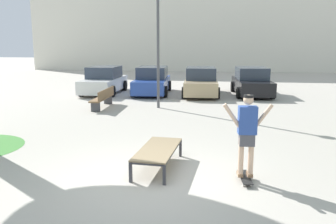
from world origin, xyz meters
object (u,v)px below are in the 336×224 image
(skateboard, at_px, (245,177))
(park_bench, at_px, (103,98))
(skater, at_px, (247,130))
(car_tan, at_px, (201,82))
(skate_box, at_px, (158,150))
(car_white, at_px, (104,81))
(car_blue, at_px, (152,81))
(light_post, at_px, (158,18))
(car_black, at_px, (252,82))

(skateboard, distance_m, park_bench, 9.47)
(skater, bearing_deg, car_tan, 97.55)
(skate_box, relative_size, skateboard, 2.38)
(skate_box, height_order, skater, skater)
(skater, xyz_separation_m, car_white, (-7.07, 12.02, -0.38))
(skate_box, xyz_separation_m, park_bench, (-3.72, 7.13, 0.03))
(car_blue, relative_size, car_tan, 1.01)
(light_post, bearing_deg, skater, -67.92)
(skater, relative_size, car_blue, 0.39)
(car_tan, bearing_deg, car_blue, 177.43)
(car_tan, bearing_deg, skateboard, -82.45)
(skateboard, bearing_deg, car_white, 120.46)
(light_post, bearing_deg, skateboard, -67.92)
(car_white, distance_m, light_post, 6.42)
(car_tan, height_order, park_bench, car_tan)
(skate_box, relative_size, car_white, 0.46)
(car_black, bearing_deg, car_tan, -170.54)
(park_bench, bearing_deg, skate_box, -62.43)
(car_black, distance_m, light_post, 7.08)
(skater, xyz_separation_m, car_tan, (-1.60, 12.11, -0.38))
(skater, distance_m, car_white, 13.95)
(car_white, xyz_separation_m, park_bench, (1.45, -4.41, -0.24))
(skate_box, xyz_separation_m, light_post, (-1.33, 7.46, 3.41))
(skate_box, xyz_separation_m, car_tan, (0.29, 11.62, 0.28))
(park_bench, xyz_separation_m, light_post, (2.40, 0.33, 3.38))
(skate_box, bearing_deg, park_bench, 117.57)
(car_white, relative_size, car_black, 0.98)
(car_blue, relative_size, park_bench, 1.78)
(car_white, height_order, car_blue, same)
(car_tan, bearing_deg, light_post, -111.24)
(car_tan, bearing_deg, car_black, 9.46)
(skate_box, bearing_deg, skater, -14.40)
(car_tan, bearing_deg, skate_box, -91.44)
(skateboard, relative_size, car_white, 0.19)
(skateboard, height_order, light_post, light_post)
(skateboard, height_order, car_tan, car_tan)
(skate_box, relative_size, park_bench, 0.80)
(skateboard, xyz_separation_m, skater, (-0.00, 0.00, 0.99))
(park_bench, bearing_deg, car_white, 108.24)
(car_black, height_order, park_bench, car_black)
(car_white, bearing_deg, park_bench, -71.76)
(car_tan, relative_size, park_bench, 1.77)
(skateboard, distance_m, light_post, 9.36)
(skater, distance_m, light_post, 9.00)
(skater, distance_m, car_black, 12.62)
(skate_box, relative_size, car_black, 0.45)
(skate_box, xyz_separation_m, car_black, (3.02, 12.07, 0.28))
(skater, bearing_deg, park_bench, 126.41)
(skate_box, distance_m, skateboard, 1.99)
(car_white, distance_m, car_blue, 2.74)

